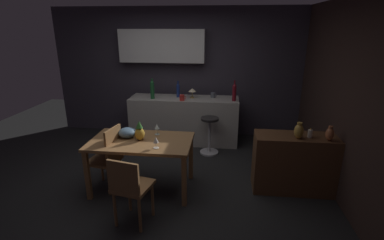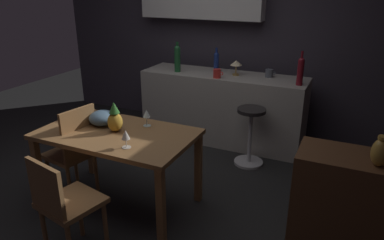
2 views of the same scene
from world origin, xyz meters
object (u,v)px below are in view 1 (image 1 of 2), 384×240
Objects in this scene: wine_bottle_cobalt at (178,90)px; wine_glass_left at (156,140)px; dining_table at (141,146)px; chair_by_doorway at (130,187)px; vase_brass at (299,131)px; pineapple_centerpiece at (140,132)px; wine_bottle_green at (152,89)px; chair_near_window at (108,157)px; wine_glass_right at (157,127)px; fruit_bowl at (127,132)px; cup_slate at (213,95)px; pillar_candle_tall at (310,134)px; cup_red at (182,98)px; sideboard_cabinet at (294,163)px; vase_copper at (330,134)px; wine_bottle_ruby at (234,92)px; bar_stool at (209,134)px.

wine_glass_left is at bearing -88.51° from wine_bottle_cobalt.
wine_glass_left reaches higher than dining_table.
wine_bottle_cobalt is at bearing 87.31° from chair_by_doorway.
pineapple_centerpiece is at bearing -177.33° from vase_brass.
chair_near_window is at bearing -97.02° from wine_bottle_green.
wine_glass_right is 0.58× the size of pineapple_centerpiece.
fruit_bowl is 2.14m from cup_slate.
dining_table is at bearing -23.03° from fruit_bowl.
pillar_candle_tall reaches higher than wine_glass_right.
pillar_candle_tall is (2.09, -0.07, 0.02)m from wine_glass_right.
wine_bottle_cobalt reaches higher than pineapple_centerpiece.
wine_bottle_green is at bearing -158.76° from wine_bottle_cobalt.
sideboard_cabinet is at bearing -38.31° from cup_red.
wine_glass_left is 0.78× the size of vase_copper.
wine_bottle_cobalt is at bearing 136.90° from vase_brass.
wine_bottle_ruby is 2.01m from vase_copper.
vase_brass reaches higher than chair_by_doorway.
wine_glass_right is 1.65m from wine_bottle_cobalt.
wine_bottle_cobalt reaches higher than chair_by_doorway.
pillar_candle_tall is (2.28, 0.16, 0.02)m from pineapple_centerpiece.
bar_stool is (0.87, 1.30, -0.29)m from dining_table.
pillar_candle_tall is 0.66× the size of vase_copper.
wine_glass_left reaches higher than sideboard_cabinet.
cup_red is (0.12, -0.27, -0.09)m from wine_bottle_cobalt.
wine_bottle_cobalt is 1.45× the size of vase_brass.
wine_bottle_cobalt is (0.68, 1.94, 0.55)m from chair_near_window.
wine_bottle_green is 0.60m from cup_red.
vase_brass is (1.88, -1.76, -0.12)m from wine_bottle_cobalt.
sideboard_cabinet is 5.58× the size of vase_copper.
cup_slate is 2.22m from pillar_candle_tall.
bar_stool is 1.72m from wine_glass_left.
dining_table is at bearing -96.45° from wine_bottle_cobalt.
vase_copper is at bearing -4.99° from vase_brass.
vase_copper reaches higher than chair_near_window.
pineapple_centerpiece reaches higher than sideboard_cabinet.
bar_stool is at bearing 69.44° from chair_by_doorway.
cup_red is at bearing 150.22° from bar_stool.
wine_glass_right reaches higher than chair_by_doorway.
wine_glass_right is (0.17, 0.24, 0.20)m from dining_table.
pineapple_centerpiece reaches higher than bar_stool.
bar_stool is at bearing 68.54° from wine_glass_left.
wine_bottle_green is at bearing 147.76° from sideboard_cabinet.
wine_bottle_green reaches higher than chair_by_doorway.
pineapple_centerpiece is at bearing -97.04° from wine_bottle_cobalt.
wine_bottle_cobalt is 0.82× the size of wine_bottle_ruby.
chair_by_doorway is at bearing -70.65° from fruit_bowl.
wine_bottle_cobalt is at bearing 21.24° from wine_bottle_green.
cup_slate reaches higher than wine_glass_right.
cup_red is 2.63m from vase_copper.
wine_bottle_green reaches higher than sideboard_cabinet.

